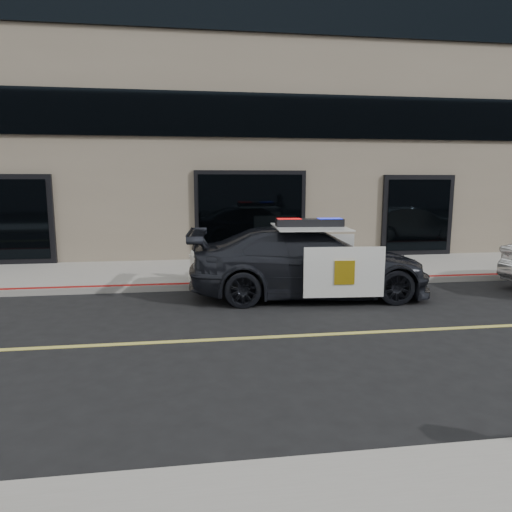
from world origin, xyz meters
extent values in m
plane|color=black|center=(0.00, 0.00, 0.00)|extent=(120.00, 120.00, 0.00)
cube|color=gray|center=(0.00, 5.25, 0.07)|extent=(60.00, 3.50, 0.15)
cube|color=#756856|center=(0.00, 10.50, 6.00)|extent=(60.00, 7.00, 12.00)
imported|color=black|center=(-0.26, 2.64, 0.77)|extent=(2.91, 5.60, 1.54)
cube|color=white|center=(0.18, 1.51, 0.74)|extent=(1.64, 0.16, 1.02)
cube|color=white|center=(0.33, 3.71, 0.74)|extent=(1.64, 0.16, 1.02)
cube|color=white|center=(-0.26, 2.64, 1.55)|extent=(1.66, 1.95, 0.03)
cube|color=gold|center=(0.17, 1.48, 0.74)|extent=(0.41, 0.04, 0.49)
cube|color=black|center=(-0.26, 2.64, 1.64)|extent=(1.50, 0.49, 0.18)
cube|color=red|center=(-0.70, 2.68, 1.65)|extent=(0.53, 0.37, 0.17)
cube|color=#0C19CC|center=(0.19, 2.61, 1.65)|extent=(0.53, 0.37, 0.17)
cylinder|color=silver|center=(-2.75, 4.15, 0.19)|extent=(0.35, 0.35, 0.08)
cylinder|color=silver|center=(-2.75, 4.15, 0.47)|extent=(0.25, 0.25, 0.48)
cylinder|color=silver|center=(-2.75, 4.15, 0.73)|extent=(0.30, 0.30, 0.06)
sphere|color=silver|center=(-2.75, 4.15, 0.79)|extent=(0.22, 0.22, 0.22)
cylinder|color=silver|center=(-2.75, 4.15, 0.88)|extent=(0.07, 0.07, 0.07)
cylinder|color=silver|center=(-2.75, 4.31, 0.54)|extent=(0.13, 0.12, 0.13)
cylinder|color=silver|center=(-2.75, 3.98, 0.54)|extent=(0.13, 0.12, 0.13)
cylinder|color=silver|center=(-2.75, 3.95, 0.47)|extent=(0.16, 0.14, 0.16)
camera|label=1|loc=(-2.82, -7.08, 2.53)|focal=32.00mm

